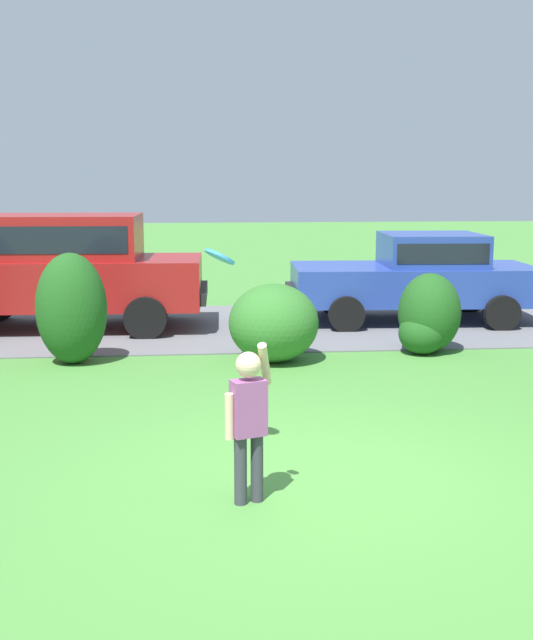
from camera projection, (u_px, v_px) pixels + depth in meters
name	position (u px, v px, depth m)	size (l,w,h in m)	color
ground_plane	(322.00, 479.00, 6.81)	(80.00, 80.00, 0.00)	#478438
driveway_strip	(255.00, 326.00, 13.82)	(28.00, 4.40, 0.02)	slate
shrub_centre_left	(71.00, 309.00, 10.93)	(0.96, 0.87, 1.53)	#1E511C
shrub_centre	(274.00, 323.00, 11.09)	(1.24, 1.23, 1.09)	#33702B
shrub_centre_right	(428.00, 317.00, 11.68)	(0.93, 0.94, 1.16)	#1E511C
parked_sedan	(418.00, 274.00, 14.16)	(4.48, 2.26, 1.56)	#28429E
parked_suv	(65.00, 266.00, 13.39)	(4.76, 2.22, 1.92)	maroon
child_thrower	(249.00, 414.00, 6.20)	(0.40, 0.36, 1.29)	#383842
frisbee	(220.00, 257.00, 6.89)	(0.28, 0.28, 0.20)	#337FDB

